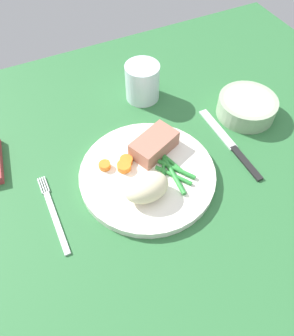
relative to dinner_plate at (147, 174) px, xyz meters
The scene contains 10 objects.
dining_table 2.18cm from the dinner_plate, behind, with size 120.00×90.00×2.00cm.
dinner_plate is the anchor object (origin of this frame).
meat_portion 5.77cm from the dinner_plate, 49.40° to the left, with size 8.97×5.10×3.39cm, color #A86B56.
mashed_potatoes 5.89cm from the dinner_plate, 116.57° to the right, with size 7.89×5.56×4.47cm, color beige.
carrot_slices 5.50cm from the dinner_plate, 143.09° to the left, with size 6.34×4.22×1.25cm.
green_beans 4.89cm from the dinner_plate, 28.97° to the right, with size 5.92×9.77×0.85cm.
fork 18.01cm from the dinner_plate, behind, with size 1.44×16.60×0.40cm.
knife 18.50cm from the dinner_plate, ahead, with size 1.70×20.50×0.64cm.
water_glass 22.59cm from the dinner_plate, 66.93° to the left, with size 7.50×7.50×8.24cm.
salad_bowl 27.12cm from the dinner_plate, 12.74° to the left, with size 12.37×12.37×4.04cm.
Camera 1 is at (-14.58, -32.71, 52.71)cm, focal length 35.70 mm.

